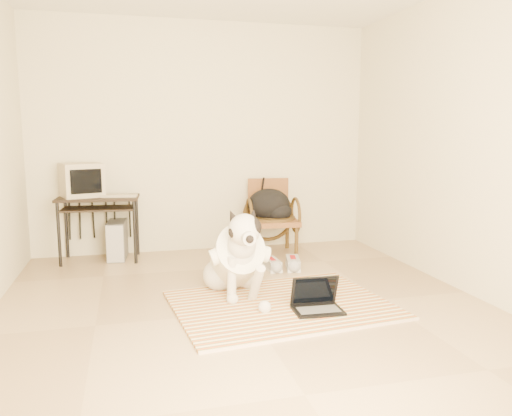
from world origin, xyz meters
name	(u,v)px	position (x,y,z in m)	size (l,w,h in m)	color
floor	(249,312)	(0.00, 0.00, 0.00)	(4.50, 4.50, 0.00)	tan
wall_back	(204,138)	(0.00, 2.25, 1.35)	(4.50, 4.50, 0.00)	beige
wall_front	(408,156)	(0.00, -2.25, 1.35)	(4.50, 4.50, 0.00)	beige
wall_right	(475,141)	(2.00, 0.00, 1.35)	(4.50, 4.50, 0.00)	beige
rug	(281,305)	(0.29, 0.07, 0.01)	(1.86, 1.50, 0.02)	#C55926
dog	(237,258)	(0.00, 0.42, 0.33)	(0.55, 1.15, 0.83)	silver
laptop	(316,302)	(0.52, -0.15, 0.09)	(0.39, 0.29, 0.27)	black
computer_desk	(99,206)	(-1.22, 1.97, 0.62)	(0.90, 0.54, 0.72)	black
crt_monitor	(82,180)	(-1.39, 2.04, 0.90)	(0.51, 0.50, 0.37)	tan
desk_keyboard	(119,196)	(-1.00, 1.91, 0.73)	(0.38, 0.14, 0.02)	tan
pc_tower	(117,240)	(-1.04, 2.02, 0.21)	(0.23, 0.47, 0.43)	#515154
rattan_chair	(271,216)	(0.72, 1.86, 0.44)	(0.62, 0.60, 0.87)	brown
backpack	(271,206)	(0.71, 1.83, 0.57)	(0.50, 0.43, 0.37)	black
sneaker_left	(272,265)	(0.53, 1.15, 0.05)	(0.13, 0.32, 0.11)	silver
sneaker_right	(293,264)	(0.75, 1.13, 0.05)	(0.21, 0.36, 0.12)	silver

